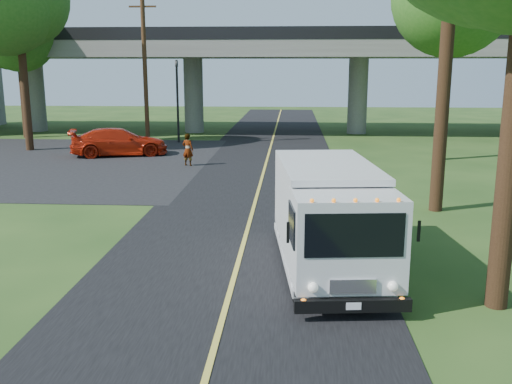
# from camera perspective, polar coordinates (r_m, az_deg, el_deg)

# --- Properties ---
(ground) EXTENTS (120.00, 120.00, 0.00)m
(ground) POSITION_cam_1_polar(r_m,az_deg,el_deg) (11.30, -3.38, -12.63)
(ground) COLOR #223E16
(ground) RESTS_ON ground
(road) EXTENTS (7.00, 90.00, 0.02)m
(road) POSITION_cam_1_polar(r_m,az_deg,el_deg) (20.76, -0.04, -0.87)
(road) COLOR black
(road) RESTS_ON ground
(parking_lot) EXTENTS (16.00, 18.00, 0.01)m
(parking_lot) POSITION_cam_1_polar(r_m,az_deg,el_deg) (31.10, -19.73, 2.86)
(parking_lot) COLOR black
(parking_lot) RESTS_ON ground
(lane_line) EXTENTS (0.12, 90.00, 0.01)m
(lane_line) POSITION_cam_1_polar(r_m,az_deg,el_deg) (20.75, -0.04, -0.81)
(lane_line) COLOR gold
(lane_line) RESTS_ON road
(overpass) EXTENTS (54.00, 10.00, 7.30)m
(overpass) POSITION_cam_1_polar(r_m,az_deg,el_deg) (42.18, 1.92, 12.11)
(overpass) COLOR slate
(overpass) RESTS_ON ground
(traffic_signal) EXTENTS (0.18, 0.22, 5.20)m
(traffic_signal) POSITION_cam_1_polar(r_m,az_deg,el_deg) (36.92, -7.87, 9.86)
(traffic_signal) COLOR black
(traffic_signal) RESTS_ON ground
(utility_pole) EXTENTS (1.60, 0.26, 9.00)m
(utility_pole) POSITION_cam_1_polar(r_m,az_deg,el_deg) (35.28, -11.04, 11.90)
(utility_pole) COLOR #472D19
(utility_pole) RESTS_ON ground
(tree_left_lot) EXTENTS (5.60, 5.50, 10.50)m
(tree_left_lot) POSITION_cam_1_polar(r_m,az_deg,el_deg) (35.51, -22.50, 16.56)
(tree_left_lot) COLOR #382314
(tree_left_lot) RESTS_ON ground
(tree_left_far) EXTENTS (5.26, 5.16, 9.89)m
(tree_left_far) POSITION_cam_1_polar(r_m,az_deg,el_deg) (42.17, -22.60, 15.14)
(tree_left_far) COLOR #382314
(tree_left_far) RESTS_ON ground
(step_van) EXTENTS (2.81, 6.19, 2.52)m
(step_van) POSITION_cam_1_polar(r_m,az_deg,el_deg) (13.58, 7.31, -2.24)
(step_van) COLOR silver
(step_van) RESTS_ON ground
(red_sedan) EXTENTS (5.59, 3.53, 1.51)m
(red_sedan) POSITION_cam_1_polar(r_m,az_deg,el_deg) (32.17, -13.52, 4.89)
(red_sedan) COLOR #AE1F0A
(red_sedan) RESTS_ON ground
(pedestrian) EXTENTS (0.68, 0.56, 1.61)m
(pedestrian) POSITION_cam_1_polar(r_m,az_deg,el_deg) (28.18, -6.83, 4.22)
(pedestrian) COLOR gray
(pedestrian) RESTS_ON ground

